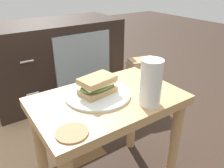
# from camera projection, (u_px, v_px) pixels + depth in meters

# --- Properties ---
(side_table) EXTENTS (0.56, 0.36, 0.46)m
(side_table) POSITION_uv_depth(u_px,v_px,m) (108.00, 117.00, 0.88)
(side_table) COLOR tan
(side_table) RESTS_ON ground
(tv_cabinet) EXTENTS (0.96, 0.46, 0.58)m
(tv_cabinet) POSITION_uv_depth(u_px,v_px,m) (56.00, 60.00, 1.69)
(tv_cabinet) COLOR black
(tv_cabinet) RESTS_ON ground
(plate) EXTENTS (0.25, 0.25, 0.01)m
(plate) POSITION_uv_depth(u_px,v_px,m) (98.00, 94.00, 0.85)
(plate) COLOR silver
(plate) RESTS_ON side_table
(sandwich_front) EXTENTS (0.15, 0.11, 0.07)m
(sandwich_front) POSITION_uv_depth(u_px,v_px,m) (97.00, 85.00, 0.83)
(sandwich_front) COLOR tan
(sandwich_front) RESTS_ON plate
(beer_glass) EXTENTS (0.08, 0.08, 0.17)m
(beer_glass) POSITION_uv_depth(u_px,v_px,m) (151.00, 84.00, 0.76)
(beer_glass) COLOR silver
(beer_glass) RESTS_ON side_table
(coaster) EXTENTS (0.10, 0.10, 0.01)m
(coaster) POSITION_uv_depth(u_px,v_px,m) (72.00, 133.00, 0.65)
(coaster) COLOR #996B47
(coaster) RESTS_ON side_table
(paper_bag) EXTENTS (0.23, 0.18, 0.34)m
(paper_bag) POSITION_uv_depth(u_px,v_px,m) (141.00, 81.00, 1.66)
(paper_bag) COLOR tan
(paper_bag) RESTS_ON ground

